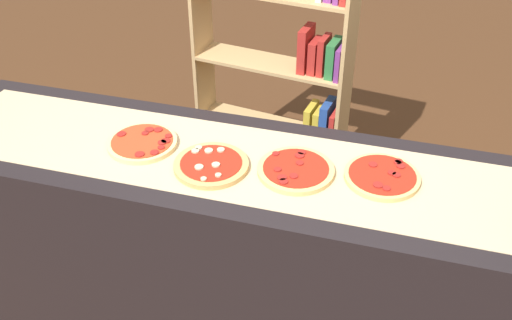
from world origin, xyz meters
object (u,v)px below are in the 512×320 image
object	(u,v)px
pizza_pepperoni_2	(296,170)
pizza_pepperoni_3	(382,176)
pizza_pepperoni_0	(142,143)
pizza_mushroom_1	(211,165)
bookshelf	(291,75)

from	to	relation	value
pizza_pepperoni_2	pizza_pepperoni_3	bearing A→B (deg)	8.61
pizza_pepperoni_0	pizza_pepperoni_2	xyz separation A→B (m)	(0.60, -0.00, -0.00)
pizza_pepperoni_0	pizza_pepperoni_3	distance (m)	0.90
pizza_mushroom_1	bookshelf	bearing A→B (deg)	88.27
pizza_mushroom_1	bookshelf	distance (m)	1.18
pizza_mushroom_1	bookshelf	xyz separation A→B (m)	(0.03, 1.16, -0.22)
pizza_pepperoni_3	pizza_mushroom_1	bearing A→B (deg)	-170.53
pizza_pepperoni_0	bookshelf	xyz separation A→B (m)	(0.33, 1.10, -0.22)
pizza_pepperoni_3	bookshelf	bearing A→B (deg)	118.03
pizza_mushroom_1	pizza_pepperoni_3	bearing A→B (deg)	9.47
pizza_pepperoni_0	bookshelf	distance (m)	1.17
pizza_pepperoni_2	bookshelf	xyz separation A→B (m)	(-0.26, 1.10, -0.22)
pizza_pepperoni_0	pizza_pepperoni_3	xyz separation A→B (m)	(0.90, 0.04, -0.00)
pizza_pepperoni_3	bookshelf	xyz separation A→B (m)	(-0.56, 1.06, -0.21)
pizza_pepperoni_0	bookshelf	bearing A→B (deg)	73.18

